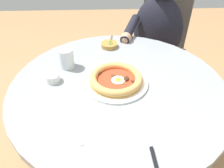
# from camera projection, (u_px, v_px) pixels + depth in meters

# --- Properties ---
(dining_table) EXTENTS (0.99, 0.99, 0.74)m
(dining_table) POSITION_uv_depth(u_px,v_px,m) (118.00, 104.00, 1.09)
(dining_table) COLOR gray
(dining_table) RESTS_ON ground
(pizza_on_plate) EXTENTS (0.30, 0.30, 0.04)m
(pizza_on_plate) POSITION_uv_depth(u_px,v_px,m) (116.00, 80.00, 1.00)
(pizza_on_plate) COLOR white
(pizza_on_plate) RESTS_ON dining_table
(water_glass) EXTENTS (0.07, 0.07, 0.10)m
(water_glass) POSITION_uv_depth(u_px,v_px,m) (67.00, 59.00, 1.09)
(water_glass) COLOR silver
(water_glass) RESTS_ON dining_table
(steak_knife) EXTENTS (0.22, 0.02, 0.01)m
(steak_knife) POSITION_uv_depth(u_px,v_px,m) (152.00, 149.00, 0.73)
(steak_knife) COLOR silver
(steak_knife) RESTS_ON dining_table
(ramekin_capers) EXTENTS (0.06, 0.06, 0.04)m
(ramekin_capers) POSITION_uv_depth(u_px,v_px,m) (52.00, 78.00, 1.01)
(ramekin_capers) COLOR white
(ramekin_capers) RESTS_ON dining_table
(olive_pan) EXTENTS (0.12, 0.09, 0.05)m
(olive_pan) POSITION_uv_depth(u_px,v_px,m) (109.00, 45.00, 1.27)
(olive_pan) COLOR olive
(olive_pan) RESTS_ON dining_table
(fork_utensil) EXTENTS (0.16, 0.10, 0.00)m
(fork_utensil) POSITION_uv_depth(u_px,v_px,m) (71.00, 128.00, 0.80)
(fork_utensil) COLOR #BCBCC1
(fork_utensil) RESTS_ON dining_table
(diner_person) EXTENTS (0.47, 0.50, 1.11)m
(diner_person) POSITION_uv_depth(u_px,v_px,m) (154.00, 56.00, 1.67)
(diner_person) COLOR #282833
(diner_person) RESTS_ON ground
(cafe_chair_diner) EXTENTS (0.55, 0.55, 0.91)m
(cafe_chair_diner) POSITION_uv_depth(u_px,v_px,m) (160.00, 41.00, 1.74)
(cafe_chair_diner) COLOR #504A45
(cafe_chair_diner) RESTS_ON ground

